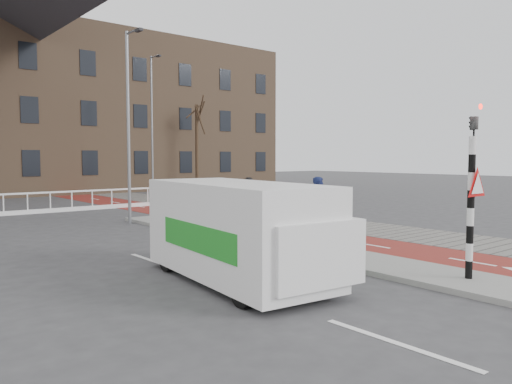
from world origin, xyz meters
TOP-DOWN VIEW (x-y plane):
  - ground at (0.00, 0.00)m, footprint 120.00×120.00m
  - bike_lane at (1.50, 10.00)m, footprint 2.50×60.00m
  - sidewalk at (4.30, 10.00)m, footprint 3.00×60.00m
  - curb_island at (-0.70, 4.00)m, footprint 1.80×16.00m
  - traffic_signal at (-0.60, -2.02)m, footprint 0.80×0.80m
  - bollard at (-0.82, 1.68)m, footprint 0.12×0.12m
  - cyclist_near at (0.55, 3.23)m, footprint 1.31×2.03m
  - cyclist_far at (1.17, 7.31)m, footprint 0.79×1.71m
  - van at (-4.11, 1.19)m, footprint 2.44×4.98m
  - railing at (-5.00, 17.00)m, footprint 28.00×0.10m
  - tree_right at (10.42, 25.26)m, footprint 0.26×0.26m
  - streetlight_near at (-1.90, 10.91)m, footprint 0.12×0.12m
  - streetlight_right at (4.81, 21.76)m, footprint 0.12×0.12m

SIDE VIEW (x-z plane):
  - ground at x=0.00m, z-range 0.00..0.00m
  - bike_lane at x=1.50m, z-range 0.00..0.01m
  - sidewalk at x=4.30m, z-range 0.00..0.01m
  - curb_island at x=-0.70m, z-range 0.00..0.12m
  - railing at x=-5.00m, z-range -0.19..0.80m
  - bollard at x=-0.82m, z-range 0.12..0.86m
  - cyclist_near at x=0.55m, z-range -0.32..1.68m
  - cyclist_far at x=1.17m, z-range -0.15..1.69m
  - van at x=-4.11m, z-range 0.06..2.12m
  - traffic_signal at x=-0.60m, z-range 0.15..3.83m
  - tree_right at x=10.42m, z-range 0.00..6.55m
  - streetlight_near at x=-1.90m, z-range 0.00..7.32m
  - streetlight_right at x=4.81m, z-range 0.00..8.92m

